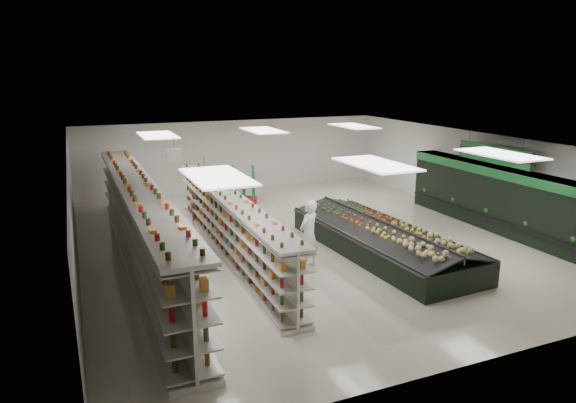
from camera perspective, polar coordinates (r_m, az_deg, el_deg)
name	(u,v)px	position (r m, az deg, el deg)	size (l,w,h in m)	color
floor	(306,239)	(16.98, 2.03, -4.17)	(16.00, 16.00, 0.00)	beige
ceiling	(307,142)	(16.26, 2.13, 6.60)	(14.00, 16.00, 0.02)	white
wall_back	(234,155)	(23.90, -6.04, 5.13)	(14.00, 0.02, 3.20)	white
wall_front	(490,284)	(10.21, 21.55, -8.47)	(14.00, 0.02, 3.20)	white
wall_left	(73,215)	(15.08, -22.82, -1.35)	(0.02, 16.00, 3.20)	white
wall_right	(476,175)	(20.45, 20.20, 2.77)	(0.02, 16.00, 3.20)	white
produce_wall_case	(496,194)	(19.15, 22.10, 0.76)	(0.93, 8.00, 2.20)	black
aisle_sign_near	(205,177)	(13.22, -9.26, 2.66)	(0.52, 0.06, 0.75)	white
aisle_sign_far	(175,155)	(17.07, -12.49, 5.12)	(0.52, 0.06, 0.75)	white
hortifruti_banner	(494,154)	(18.69, 21.87, 4.89)	(0.12, 3.20, 0.95)	#1E7232
gondola_left	(140,228)	(15.14, -16.10, -2.82)	(1.10, 13.41, 2.32)	silver
gondola_center	(229,227)	(15.48, -6.59, -2.83)	(0.94, 10.61, 1.84)	silver
produce_island	(381,238)	(15.81, 10.26, -4.02)	(2.85, 7.03, 1.03)	black
soda_endcap	(244,185)	(21.61, -4.96, 1.80)	(1.37, 1.17, 1.48)	red
shopper_main	(309,234)	(14.29, 2.31, -3.65)	(0.71, 0.47, 1.95)	silver
shopper_background	(199,200)	(18.77, -9.85, 0.16)	(0.84, 0.52, 1.72)	tan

